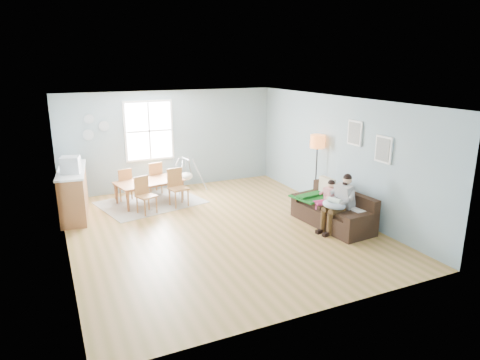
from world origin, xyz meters
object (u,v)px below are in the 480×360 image
floor_lamp (317,147)px  chair_sw (144,193)px  chair_nw (124,183)px  baby_swing (186,176)px  counter (74,192)px  father (340,201)px  storage_cube (362,219)px  chair_ne (154,176)px  sofa (334,213)px  monitor (70,165)px  toddler (327,195)px  chair_se (177,185)px  dining_table (150,192)px

floor_lamp → chair_sw: 4.26m
chair_nw → baby_swing: (1.74, 0.27, -0.07)m
counter → father: bearing=-33.8°
chair_sw → baby_swing: bearing=44.1°
storage_cube → baby_swing: bearing=118.1°
storage_cube → floor_lamp: bearing=86.1°
storage_cube → chair_ne: bearing=126.9°
sofa → storage_cube: bearing=-60.2°
storage_cube → monitor: (-5.40, 3.20, 1.02)m
father → counter: (-4.96, 3.33, -0.09)m
toddler → baby_swing: bearing=118.0°
chair_se → chair_sw: bearing=-166.1°
sofa → toddler: (-0.08, 0.17, 0.38)m
chair_sw → chair_se: 0.88m
father → toddler: size_ratio=1.53×
father → baby_swing: bearing=115.2°
chair_se → baby_swing: bearing=62.8°
dining_table → baby_swing: (1.19, 0.75, 0.11)m
sofa → dining_table: size_ratio=1.22×
floor_lamp → baby_swing: size_ratio=1.76×
storage_cube → dining_table: 5.16m
chair_se → counter: size_ratio=0.46×
chair_nw → baby_swing: size_ratio=0.85×
chair_nw → counter: counter is taller
dining_table → chair_nw: chair_nw is taller
dining_table → chair_se: size_ratio=1.74×
baby_swing → dining_table: bearing=-147.7°
father → baby_swing: (-1.98, 4.22, -0.25)m
chair_se → chair_ne: 1.17m
floor_lamp → toddler: bearing=-113.6°
chair_nw → monitor: monitor is taller
storage_cube → dining_table: bearing=133.9°
sofa → chair_ne: size_ratio=2.22×
father → dining_table: size_ratio=0.75×
dining_table → chair_ne: size_ratio=1.82×
storage_cube → chair_nw: bearing=134.5°
chair_sw → monitor: monitor is taller
toddler → storage_cube: 0.90m
counter → storage_cube: bearing=-33.7°
sofa → chair_se: chair_se is taller
toddler → chair_se: 3.66m
chair_sw → baby_swing: baby_swing is taller
monitor → baby_swing: bearing=22.8°
monitor → chair_nw: bearing=38.0°
counter → baby_swing: (2.98, 0.89, -0.16)m
dining_table → baby_swing: baby_swing is taller
counter → floor_lamp: bearing=-17.0°
storage_cube → chair_nw: size_ratio=0.62×
storage_cube → chair_ne: chair_ne is taller
sofa → chair_sw: bearing=144.8°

